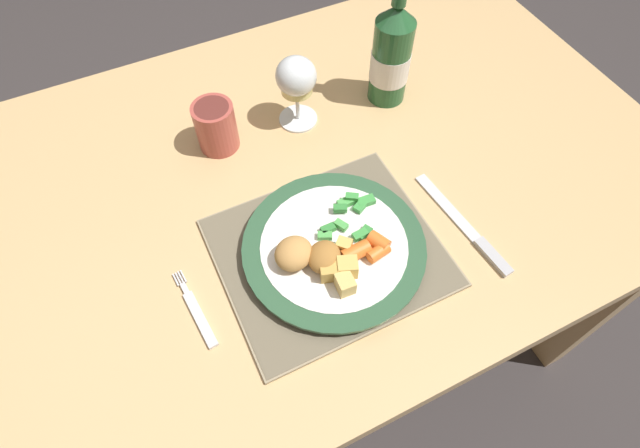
{
  "coord_description": "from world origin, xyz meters",
  "views": [
    {
      "loc": [
        -0.13,
        -0.49,
        1.4
      ],
      "look_at": [
        0.04,
        -0.13,
        0.78
      ],
      "focal_mm": 28.0,
      "sensor_mm": 36.0,
      "label": 1
    }
  ],
  "objects_px": {
    "bottle": "(391,55)",
    "dinner_plate": "(334,248)",
    "fork": "(197,313)",
    "dining_table": "(267,219)",
    "table_knife": "(470,231)",
    "wine_glass": "(296,80)",
    "drinking_cup": "(216,126)"
  },
  "relations": [
    {
      "from": "fork",
      "to": "table_knife",
      "type": "height_order",
      "value": "table_knife"
    },
    {
      "from": "wine_glass",
      "to": "drinking_cup",
      "type": "distance_m",
      "value": 0.16
    },
    {
      "from": "dining_table",
      "to": "drinking_cup",
      "type": "xyz_separation_m",
      "value": [
        -0.03,
        0.12,
        0.14
      ]
    },
    {
      "from": "table_knife",
      "to": "drinking_cup",
      "type": "distance_m",
      "value": 0.45
    },
    {
      "from": "wine_glass",
      "to": "bottle",
      "type": "bearing_deg",
      "value": -5.08
    },
    {
      "from": "dining_table",
      "to": "dinner_plate",
      "type": "bearing_deg",
      "value": -72.56
    },
    {
      "from": "fork",
      "to": "wine_glass",
      "type": "xyz_separation_m",
      "value": [
        0.29,
        0.29,
        0.09
      ]
    },
    {
      "from": "fork",
      "to": "bottle",
      "type": "bearing_deg",
      "value": 30.27
    },
    {
      "from": "bottle",
      "to": "fork",
      "type": "bearing_deg",
      "value": -149.73
    },
    {
      "from": "dinner_plate",
      "to": "wine_glass",
      "type": "height_order",
      "value": "wine_glass"
    },
    {
      "from": "drinking_cup",
      "to": "dinner_plate",
      "type": "bearing_deg",
      "value": -74.4
    },
    {
      "from": "table_knife",
      "to": "drinking_cup",
      "type": "bearing_deg",
      "value": 129.8
    },
    {
      "from": "wine_glass",
      "to": "bottle",
      "type": "distance_m",
      "value": 0.18
    },
    {
      "from": "bottle",
      "to": "drinking_cup",
      "type": "height_order",
      "value": "bottle"
    },
    {
      "from": "bottle",
      "to": "dinner_plate",
      "type": "bearing_deg",
      "value": -132.66
    },
    {
      "from": "dining_table",
      "to": "table_knife",
      "type": "distance_m",
      "value": 0.35
    },
    {
      "from": "table_knife",
      "to": "wine_glass",
      "type": "bearing_deg",
      "value": 112.16
    },
    {
      "from": "dining_table",
      "to": "dinner_plate",
      "type": "relative_size",
      "value": 5.2
    },
    {
      "from": "dinner_plate",
      "to": "drinking_cup",
      "type": "bearing_deg",
      "value": 105.6
    },
    {
      "from": "dining_table",
      "to": "fork",
      "type": "bearing_deg",
      "value": -135.15
    },
    {
      "from": "dining_table",
      "to": "bottle",
      "type": "distance_m",
      "value": 0.36
    },
    {
      "from": "drinking_cup",
      "to": "wine_glass",
      "type": "bearing_deg",
      "value": -2.06
    },
    {
      "from": "dining_table",
      "to": "table_knife",
      "type": "xyz_separation_m",
      "value": [
        0.26,
        -0.22,
        0.09
      ]
    },
    {
      "from": "fork",
      "to": "bottle",
      "type": "height_order",
      "value": "bottle"
    },
    {
      "from": "dining_table",
      "to": "bottle",
      "type": "height_order",
      "value": "bottle"
    },
    {
      "from": "dinner_plate",
      "to": "fork",
      "type": "relative_size",
      "value": 2.06
    },
    {
      "from": "table_knife",
      "to": "dining_table",
      "type": "bearing_deg",
      "value": 139.55
    },
    {
      "from": "wine_glass",
      "to": "drinking_cup",
      "type": "bearing_deg",
      "value": 177.94
    },
    {
      "from": "fork",
      "to": "table_knife",
      "type": "relative_size",
      "value": 0.61
    },
    {
      "from": "table_knife",
      "to": "bottle",
      "type": "height_order",
      "value": "bottle"
    },
    {
      "from": "fork",
      "to": "table_knife",
      "type": "xyz_separation_m",
      "value": [
        0.43,
        -0.05,
        0.0
      ]
    },
    {
      "from": "dinner_plate",
      "to": "bottle",
      "type": "relative_size",
      "value": 1.04
    }
  ]
}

